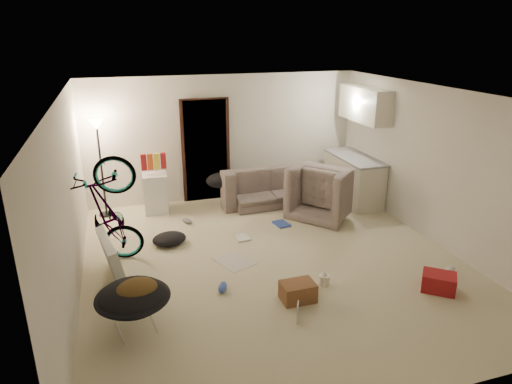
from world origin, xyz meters
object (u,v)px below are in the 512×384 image
object	(u,v)px
armchair	(327,195)
drink_case_b	(439,282)
tv_box	(113,260)
juicer	(324,279)
saucer_chair	(133,303)
drink_case_a	(298,291)
sofa	(267,188)
mini_fridge	(156,193)
bicycle	(111,235)
floor_lamp	(99,148)
kitchen_counter	(353,179)

from	to	relation	value
armchair	drink_case_b	bearing A→B (deg)	144.80
tv_box	drink_case_b	size ratio (longest dim) A/B	2.33
armchair	juicer	distance (m)	2.67
saucer_chair	drink_case_a	bearing A→B (deg)	0.51
drink_case_a	sofa	bearing A→B (deg)	77.17
sofa	mini_fridge	distance (m)	2.20
drink_case_a	drink_case_b	bearing A→B (deg)	-11.11
bicycle	saucer_chair	distance (m)	1.80
drink_case_b	juicer	xyz separation A→B (m)	(-1.40, 0.58, -0.04)
floor_lamp	armchair	size ratio (longest dim) A/B	1.65
mini_fridge	juicer	size ratio (longest dim) A/B	3.54
kitchen_counter	bicycle	bearing A→B (deg)	-164.32
floor_lamp	mini_fridge	world-z (taller)	floor_lamp
kitchen_counter	drink_case_a	size ratio (longest dim) A/B	3.47
floor_lamp	mini_fridge	xyz separation A→B (m)	(0.92, -0.10, -0.93)
drink_case_b	kitchen_counter	bearing A→B (deg)	119.18
sofa	bicycle	distance (m)	3.51
tv_box	juicer	xyz separation A→B (m)	(2.74, -0.98, -0.24)
sofa	drink_case_b	xyz separation A→B (m)	(1.13, -3.89, -0.16)
floor_lamp	drink_case_a	world-z (taller)	floor_lamp
kitchen_counter	sofa	bearing A→B (deg)	165.24
sofa	saucer_chair	xyz separation A→B (m)	(-2.81, -3.56, 0.07)
floor_lamp	bicycle	distance (m)	2.16
bicycle	tv_box	bearing A→B (deg)	-171.24
floor_lamp	kitchen_counter	bearing A→B (deg)	-7.66
saucer_chair	sofa	bearing A→B (deg)	51.76
armchair	juicer	world-z (taller)	armchair
floor_lamp	armchair	xyz separation A→B (m)	(4.01, -1.13, -0.95)
armchair	saucer_chair	xyz separation A→B (m)	(-3.70, -2.63, 0.00)
kitchen_counter	armchair	distance (m)	0.95
sofa	saucer_chair	size ratio (longest dim) A/B	2.29
sofa	juicer	world-z (taller)	sofa
floor_lamp	armchair	world-z (taller)	floor_lamp
sofa	drink_case_b	bearing A→B (deg)	103.82
kitchen_counter	drink_case_a	world-z (taller)	kitchen_counter
saucer_chair	juicer	size ratio (longest dim) A/B	4.03
mini_fridge	saucer_chair	world-z (taller)	mini_fridge
kitchen_counter	sofa	xyz separation A→B (m)	(-1.71, 0.45, -0.15)
tv_box	saucer_chair	bearing A→B (deg)	-90.51
bicycle	juicer	bearing A→B (deg)	-110.46
floor_lamp	juicer	size ratio (longest dim) A/B	8.54
bicycle	mini_fridge	distance (m)	2.05
mini_fridge	drink_case_a	world-z (taller)	mini_fridge
kitchen_counter	sofa	distance (m)	1.77
armchair	bicycle	size ratio (longest dim) A/B	0.64
sofa	drink_case_a	world-z (taller)	sofa
sofa	juicer	distance (m)	3.33
juicer	tv_box	bearing A→B (deg)	160.42
mini_fridge	saucer_chair	size ratio (longest dim) A/B	0.88
bicycle	drink_case_a	world-z (taller)	bicycle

